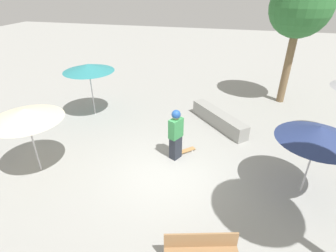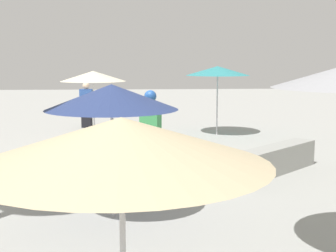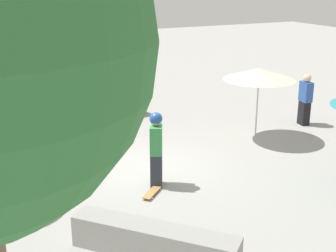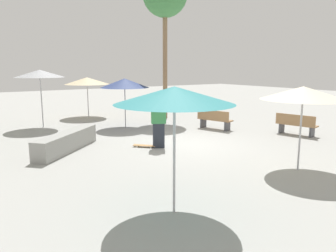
{
  "view_description": "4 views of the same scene",
  "coord_description": "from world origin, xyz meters",
  "px_view_note": "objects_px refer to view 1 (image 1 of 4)",
  "views": [
    {
      "loc": [
        -6.53,
        -1.68,
        5.52
      ],
      "look_at": [
        0.62,
        0.1,
        1.42
      ],
      "focal_mm": 28.0,
      "sensor_mm": 36.0,
      "label": 1
    },
    {
      "loc": [
        0.53,
        -11.71,
        2.61
      ],
      "look_at": [
        1.35,
        -0.42,
        1.0
      ],
      "focal_mm": 50.0,
      "sensor_mm": 36.0,
      "label": 2
    },
    {
      "loc": [
        10.46,
        -4.36,
        4.94
      ],
      "look_at": [
        0.39,
        0.48,
        1.28
      ],
      "focal_mm": 50.0,
      "sensor_mm": 36.0,
      "label": 3
    },
    {
      "loc": [
        6.82,
        9.14,
        2.74
      ],
      "look_at": [
        0.95,
        0.5,
        0.83
      ],
      "focal_mm": 35.0,
      "sensor_mm": 36.0,
      "label": 4
    }
  ],
  "objects_px": {
    "skater_main": "(176,133)",
    "skateboard": "(185,151)",
    "palm_tree_right": "(301,8)",
    "shade_umbrella_teal": "(88,68)",
    "concrete_ledge": "(219,119)",
    "shade_umbrella_cream": "(25,114)",
    "shade_umbrella_navy": "(319,133)"
  },
  "relations": [
    {
      "from": "shade_umbrella_teal",
      "to": "shade_umbrella_cream",
      "type": "distance_m",
      "value": 4.25
    },
    {
      "from": "concrete_ledge",
      "to": "shade_umbrella_teal",
      "type": "bearing_deg",
      "value": 92.62
    },
    {
      "from": "shade_umbrella_navy",
      "to": "palm_tree_right",
      "type": "bearing_deg",
      "value": -1.67
    },
    {
      "from": "skateboard",
      "to": "shade_umbrella_navy",
      "type": "relative_size",
      "value": 0.33
    },
    {
      "from": "palm_tree_right",
      "to": "concrete_ledge",
      "type": "bearing_deg",
      "value": 139.59
    },
    {
      "from": "skater_main",
      "to": "palm_tree_right",
      "type": "distance_m",
      "value": 8.25
    },
    {
      "from": "skateboard",
      "to": "shade_umbrella_teal",
      "type": "height_order",
      "value": "shade_umbrella_teal"
    },
    {
      "from": "shade_umbrella_teal",
      "to": "palm_tree_right",
      "type": "relative_size",
      "value": 0.41
    },
    {
      "from": "skater_main",
      "to": "skateboard",
      "type": "bearing_deg",
      "value": -8.06
    },
    {
      "from": "skater_main",
      "to": "shade_umbrella_navy",
      "type": "xyz_separation_m",
      "value": [
        -0.77,
        -4.02,
        1.01
      ]
    },
    {
      "from": "concrete_ledge",
      "to": "palm_tree_right",
      "type": "relative_size",
      "value": 0.46
    },
    {
      "from": "shade_umbrella_cream",
      "to": "palm_tree_right",
      "type": "bearing_deg",
      "value": -46.65
    },
    {
      "from": "skater_main",
      "to": "concrete_ledge",
      "type": "height_order",
      "value": "skater_main"
    },
    {
      "from": "skater_main",
      "to": "skateboard",
      "type": "relative_size",
      "value": 2.58
    },
    {
      "from": "shade_umbrella_teal",
      "to": "shade_umbrella_navy",
      "type": "height_order",
      "value": "shade_umbrella_teal"
    },
    {
      "from": "concrete_ledge",
      "to": "shade_umbrella_navy",
      "type": "bearing_deg",
      "value": -142.23
    },
    {
      "from": "shade_umbrella_teal",
      "to": "palm_tree_right",
      "type": "height_order",
      "value": "palm_tree_right"
    },
    {
      "from": "concrete_ledge",
      "to": "shade_umbrella_navy",
      "type": "relative_size",
      "value": 1.21
    },
    {
      "from": "skater_main",
      "to": "palm_tree_right",
      "type": "height_order",
      "value": "palm_tree_right"
    },
    {
      "from": "shade_umbrella_teal",
      "to": "concrete_ledge",
      "type": "bearing_deg",
      "value": -87.38
    },
    {
      "from": "skateboard",
      "to": "concrete_ledge",
      "type": "relative_size",
      "value": 0.27
    },
    {
      "from": "skateboard",
      "to": "concrete_ledge",
      "type": "distance_m",
      "value": 2.57
    },
    {
      "from": "skateboard",
      "to": "shade_umbrella_navy",
      "type": "bearing_deg",
      "value": -60.5
    },
    {
      "from": "palm_tree_right",
      "to": "shade_umbrella_cream",
      "type": "bearing_deg",
      "value": 133.35
    },
    {
      "from": "skateboard",
      "to": "shade_umbrella_navy",
      "type": "xyz_separation_m",
      "value": [
        -1.17,
        -3.73,
        1.95
      ]
    },
    {
      "from": "skateboard",
      "to": "shade_umbrella_cream",
      "type": "bearing_deg",
      "value": 162.55
    },
    {
      "from": "shade_umbrella_navy",
      "to": "shade_umbrella_cream",
      "type": "bearing_deg",
      "value": 96.87
    },
    {
      "from": "shade_umbrella_teal",
      "to": "shade_umbrella_cream",
      "type": "height_order",
      "value": "shade_umbrella_teal"
    },
    {
      "from": "concrete_ledge",
      "to": "palm_tree_right",
      "type": "height_order",
      "value": "palm_tree_right"
    },
    {
      "from": "concrete_ledge",
      "to": "shade_umbrella_teal",
      "type": "distance_m",
      "value": 6.05
    },
    {
      "from": "shade_umbrella_cream",
      "to": "shade_umbrella_navy",
      "type": "xyz_separation_m",
      "value": [
        0.99,
        -8.21,
        -0.05
      ]
    },
    {
      "from": "skateboard",
      "to": "shade_umbrella_navy",
      "type": "height_order",
      "value": "shade_umbrella_navy"
    }
  ]
}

